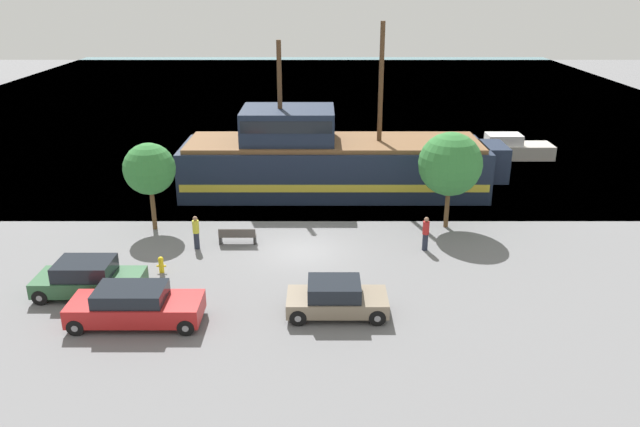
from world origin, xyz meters
TOP-DOWN VIEW (x-y plane):
  - ground_plane at (0.00, 0.00)m, footprint 160.00×160.00m
  - water_surface at (0.00, 44.00)m, footprint 80.00×80.00m
  - pirate_ship at (1.53, 9.19)m, footprint 19.72×5.34m
  - moored_boat_dockside at (14.89, 17.27)m, footprint 6.29×2.19m
  - parked_car_curb_front at (-8.76, -4.51)m, footprint 4.38×2.02m
  - parked_car_curb_mid at (-6.15, -6.88)m, footprint 4.99×1.95m
  - parked_car_curb_rear at (1.53, -6.18)m, footprint 3.94×1.94m
  - fire_hydrant at (-6.26, -2.40)m, footprint 0.42×0.25m
  - bench_promenade_east at (-3.23, 0.84)m, footprint 1.84×0.45m
  - pedestrian_walking_near at (6.02, 0.11)m, footprint 0.32×0.32m
  - pedestrian_walking_far at (-5.16, 0.29)m, footprint 0.32×0.32m
  - tree_row_east at (-7.87, 2.89)m, footprint 2.67×2.67m
  - tree_row_mideast at (7.63, 3.20)m, footprint 3.31×3.31m

SIDE VIEW (x-z plane):
  - ground_plane at x=0.00m, z-range 0.00..0.00m
  - water_surface at x=0.00m, z-range 0.00..0.00m
  - fire_hydrant at x=-6.26m, z-range 0.03..0.79m
  - bench_promenade_east at x=-3.23m, z-range 0.02..0.87m
  - moored_boat_dockside at x=14.89m, z-range -0.21..1.58m
  - parked_car_curb_rear at x=1.53m, z-range -0.01..1.41m
  - parked_car_curb_front at x=-8.76m, z-range -0.02..1.50m
  - parked_car_curb_mid at x=-6.15m, z-range 0.00..1.51m
  - pedestrian_walking_far at x=-5.16m, z-range 0.01..1.71m
  - pedestrian_walking_near at x=6.02m, z-range 0.01..1.72m
  - pirate_ship at x=1.53m, z-range -3.15..7.09m
  - tree_row_east at x=-7.87m, z-range 0.98..5.63m
  - tree_row_mideast at x=7.63m, z-range 0.91..6.05m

